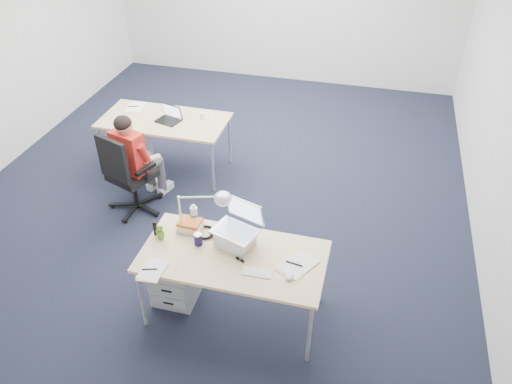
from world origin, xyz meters
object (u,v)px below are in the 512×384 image
at_px(seated_person, 138,159).
at_px(desk_lamp, 196,210).
at_px(drawer_pedestal_near, 177,272).
at_px(headphones, 205,232).
at_px(wireless_keyboard, 257,272).
at_px(can_koozie, 198,239).
at_px(office_chair, 132,188).
at_px(sunglasses, 240,260).
at_px(desk_near, 233,259).
at_px(bear_figurine, 160,232).
at_px(silver_laptop, 235,227).
at_px(computer_mouse, 289,276).
at_px(desk_far, 164,122).
at_px(water_bottle, 194,214).
at_px(cordless_phone, 156,228).
at_px(far_cup, 202,116).
at_px(dark_laptop, 167,114).
at_px(drawer_pedestal_far, 130,147).
at_px(book_stack, 190,225).

bearing_deg(seated_person, desk_lamp, -29.27).
xyz_separation_m(drawer_pedestal_near, headphones, (0.27, 0.11, 0.48)).
xyz_separation_m(wireless_keyboard, can_koozie, (-0.59, 0.21, 0.05)).
height_order(office_chair, sunglasses, office_chair).
distance_m(desk_near, seated_person, 2.10).
xyz_separation_m(bear_figurine, desk_lamp, (0.30, 0.15, 0.19)).
xyz_separation_m(silver_laptop, computer_mouse, (0.54, -0.28, -0.18)).
bearing_deg(can_koozie, desk_far, 120.19).
xyz_separation_m(desk_far, water_bottle, (1.10, -1.86, 0.16)).
relative_size(cordless_phone, far_cup, 1.68).
bearing_deg(far_cup, wireless_keyboard, -61.14).
xyz_separation_m(bear_figurine, dark_laptop, (-0.80, 2.08, 0.03)).
relative_size(drawer_pedestal_far, cordless_phone, 3.78).
bearing_deg(computer_mouse, desk_lamp, 158.70).
distance_m(headphones, book_stack, 0.15).
bearing_deg(computer_mouse, desk_far, 131.04).
xyz_separation_m(headphones, sunglasses, (0.41, -0.26, -0.01)).
distance_m(drawer_pedestal_near, can_koozie, 0.58).
xyz_separation_m(drawer_pedestal_near, book_stack, (0.13, 0.12, 0.50)).
relative_size(silver_laptop, computer_mouse, 3.81).
bearing_deg(wireless_keyboard, headphones, 145.92).
relative_size(office_chair, wireless_keyboard, 4.26).
distance_m(seated_person, bear_figurine, 1.62).
bearing_deg(dark_laptop, wireless_keyboard, -37.03).
distance_m(bear_figurine, dark_laptop, 2.23).
height_order(bear_figurine, cordless_phone, bear_figurine).
bearing_deg(desk_lamp, bear_figurine, -131.88).
xyz_separation_m(book_stack, dark_laptop, (-1.02, 1.90, 0.05)).
bearing_deg(headphones, seated_person, 130.11).
xyz_separation_m(cordless_phone, dark_laptop, (-0.74, 2.04, 0.03)).
distance_m(desk_near, can_koozie, 0.36).
height_order(office_chair, desk_lamp, desk_lamp).
relative_size(headphones, sunglasses, 2.72).
bearing_deg(headphones, drawer_pedestal_near, -164.83).
distance_m(computer_mouse, far_cup, 2.93).
distance_m(wireless_keyboard, can_koozie, 0.63).
bearing_deg(computer_mouse, cordless_phone, 168.94).
relative_size(office_chair, drawer_pedestal_near, 1.90).
bearing_deg(dark_laptop, bear_figurine, -53.37).
bearing_deg(desk_lamp, desk_far, 142.21).
relative_size(cordless_phone, desk_lamp, 0.28).
bearing_deg(office_chair, drawer_pedestal_far, 137.94).
relative_size(drawer_pedestal_near, silver_laptop, 1.37).
distance_m(drawer_pedestal_near, dark_laptop, 2.28).
bearing_deg(far_cup, drawer_pedestal_far, -169.87).
bearing_deg(sunglasses, book_stack, 174.49).
distance_m(desk_far, water_bottle, 2.16).
bearing_deg(book_stack, seated_person, 133.27).
bearing_deg(desk_near, desk_far, 125.78).
height_order(can_koozie, dark_laptop, dark_laptop).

